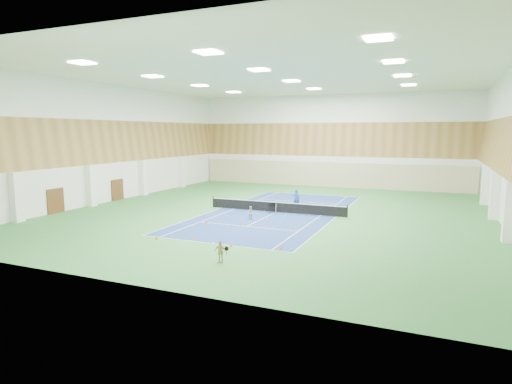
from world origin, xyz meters
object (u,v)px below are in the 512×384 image
Objects in this scene: ball_cart at (272,208)px; child_court at (251,213)px; tennis_net at (276,206)px; coach at (296,199)px; child_apron at (220,252)px.

child_court is at bearing -105.45° from ball_cart.
ball_cart is (0.62, 3.27, -0.09)m from child_court.
ball_cart is at bearing -102.40° from tennis_net.
coach reaches higher than child_court.
coach is 18.15m from child_apron.
coach is 6.96m from child_court.
child_court is (-0.75, -3.87, 0.01)m from tennis_net.
child_apron is at bearing -81.15° from tennis_net.
tennis_net reaches higher than ball_cart.
child_court is at bearing 104.41° from child_apron.
coach is at bearing 58.68° from child_court.
child_apron reaches higher than tennis_net.
child_apron is 1.30× the size of ball_cart.
child_apron is (2.37, -15.25, 0.06)m from tennis_net.
coach is (1.02, 2.85, 0.33)m from tennis_net.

